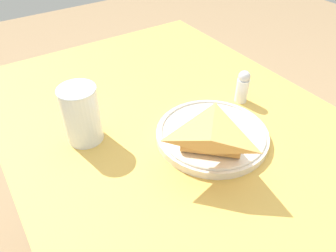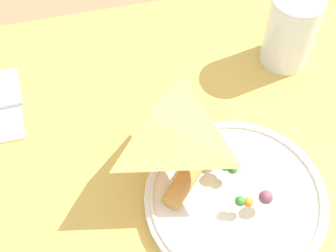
# 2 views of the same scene
# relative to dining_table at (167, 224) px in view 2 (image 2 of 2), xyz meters

# --- Properties ---
(dining_table) EXTENTS (1.26, 0.68, 0.72)m
(dining_table) POSITION_rel_dining_table_xyz_m (0.00, 0.00, 0.00)
(dining_table) COLOR gold
(dining_table) RESTS_ON ground_plane
(plate_pizza) EXTENTS (0.23, 0.23, 0.05)m
(plate_pizza) POSITION_rel_dining_table_xyz_m (-0.08, 0.03, 0.12)
(plate_pizza) COLOR silver
(plate_pizza) RESTS_ON dining_table
(milk_glass) EXTENTS (0.07, 0.07, 0.12)m
(milk_glass) POSITION_rel_dining_table_xyz_m (-0.22, -0.18, 0.16)
(milk_glass) COLOR white
(milk_glass) RESTS_ON dining_table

